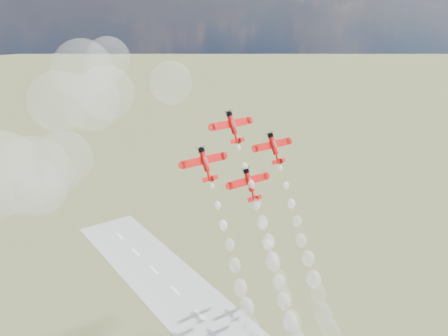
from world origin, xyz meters
name	(u,v)px	position (x,y,z in m)	size (l,w,h in m)	color
plane_lead	(233,126)	(-4.79, 21.95, 85.60)	(13.58, 7.21, 8.83)	red
plane_left	(205,163)	(-17.15, 17.69, 78.08)	(13.58, 7.21, 8.83)	red
plane_right	(274,147)	(7.56, 17.69, 78.08)	(13.58, 7.21, 8.83)	red
plane_slot	(250,184)	(-4.79, 13.43, 70.55)	(13.58, 7.21, 8.83)	red
smoke_trail_lead	(284,299)	(-5.01, -3.11, 41.26)	(5.60, 30.69, 52.39)	white
smoke_trail_right	(324,311)	(7.58, -7.18, 34.04)	(5.60, 30.75, 51.45)	white
drifted_smoke_cloud	(29,142)	(-60.26, 24.32, 90.20)	(65.78, 38.87, 43.12)	white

